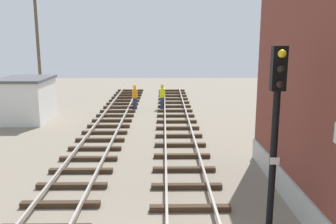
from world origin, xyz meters
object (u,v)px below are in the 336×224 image
(signal_mast, at_px, (276,121))
(track_worker_distant, at_px, (135,97))
(control_hut, at_px, (26,99))
(track_worker_foreground, at_px, (162,96))
(utility_pole_far, at_px, (38,42))

(signal_mast, xyz_separation_m, track_worker_distant, (-4.94, 17.58, -2.26))
(control_hut, height_order, track_worker_foreground, control_hut)
(signal_mast, xyz_separation_m, utility_pole_far, (-12.65, 20.04, 1.65))
(utility_pole_far, bearing_deg, control_hut, -79.90)
(signal_mast, distance_m, utility_pole_far, 23.76)
(track_worker_distant, bearing_deg, control_hut, -151.02)
(signal_mast, height_order, track_worker_distant, signal_mast)
(control_hut, bearing_deg, track_worker_foreground, 24.16)
(control_hut, relative_size, track_worker_distant, 2.03)
(utility_pole_far, bearing_deg, track_worker_foreground, -13.03)
(track_worker_foreground, xyz_separation_m, track_worker_distant, (-2.02, -0.21, 0.00))
(utility_pole_far, bearing_deg, track_worker_distant, -17.73)
(track_worker_foreground, bearing_deg, utility_pole_far, 166.97)
(track_worker_foreground, relative_size, track_worker_distant, 1.00)
(signal_mast, bearing_deg, track_worker_foreground, 99.32)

